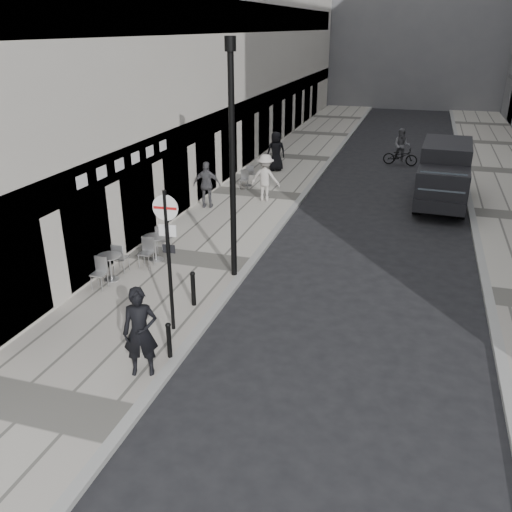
{
  "coord_description": "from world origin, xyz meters",
  "views": [
    {
      "loc": [
        4.7,
        -4.34,
        6.98
      ],
      "look_at": [
        0.89,
        8.23,
        1.4
      ],
      "focal_mm": 38.0,
      "sensor_mm": 36.0,
      "label": 1
    }
  ],
  "objects_px": {
    "sign_post": "(168,243)",
    "cyclist": "(401,151)",
    "lamppost": "(232,152)",
    "walking_man": "(140,332)",
    "panel_van": "(444,171)"
  },
  "relations": [
    {
      "from": "sign_post",
      "to": "lamppost",
      "type": "xyz_separation_m",
      "value": [
        0.4,
        3.43,
        1.44
      ]
    },
    {
      "from": "panel_van",
      "to": "lamppost",
      "type": "bearing_deg",
      "value": -119.15
    },
    {
      "from": "sign_post",
      "to": "cyclist",
      "type": "height_order",
      "value": "sign_post"
    },
    {
      "from": "panel_van",
      "to": "cyclist",
      "type": "bearing_deg",
      "value": 110.0
    },
    {
      "from": "walking_man",
      "to": "panel_van",
      "type": "distance_m",
      "value": 16.16
    },
    {
      "from": "lamppost",
      "to": "panel_van",
      "type": "height_order",
      "value": "lamppost"
    },
    {
      "from": "walking_man",
      "to": "cyclist",
      "type": "bearing_deg",
      "value": 58.33
    },
    {
      "from": "lamppost",
      "to": "panel_van",
      "type": "relative_size",
      "value": 1.24
    },
    {
      "from": "lamppost",
      "to": "sign_post",
      "type": "bearing_deg",
      "value": -96.65
    },
    {
      "from": "sign_post",
      "to": "cyclist",
      "type": "bearing_deg",
      "value": 73.79
    },
    {
      "from": "sign_post",
      "to": "panel_van",
      "type": "relative_size",
      "value": 0.65
    },
    {
      "from": "lamppost",
      "to": "cyclist",
      "type": "bearing_deg",
      "value": 76.32
    },
    {
      "from": "sign_post",
      "to": "lamppost",
      "type": "distance_m",
      "value": 3.74
    },
    {
      "from": "sign_post",
      "to": "cyclist",
      "type": "relative_size",
      "value": 1.79
    },
    {
      "from": "walking_man",
      "to": "sign_post",
      "type": "xyz_separation_m",
      "value": [
        -0.17,
        1.87,
        1.25
      ]
    }
  ]
}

